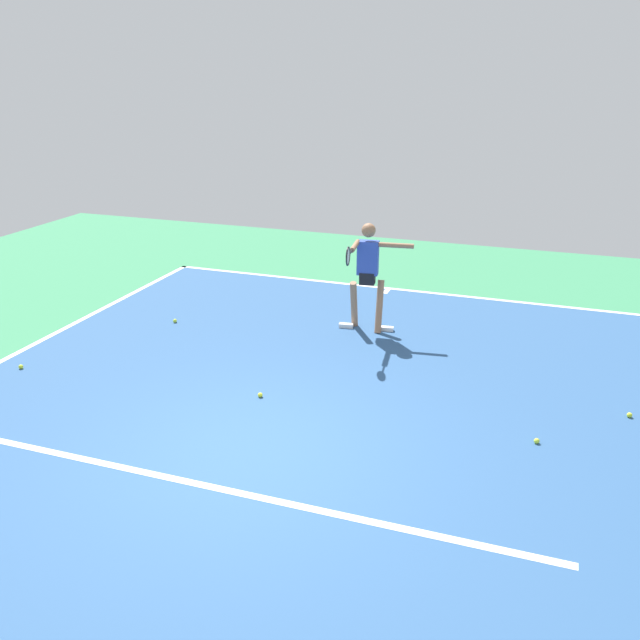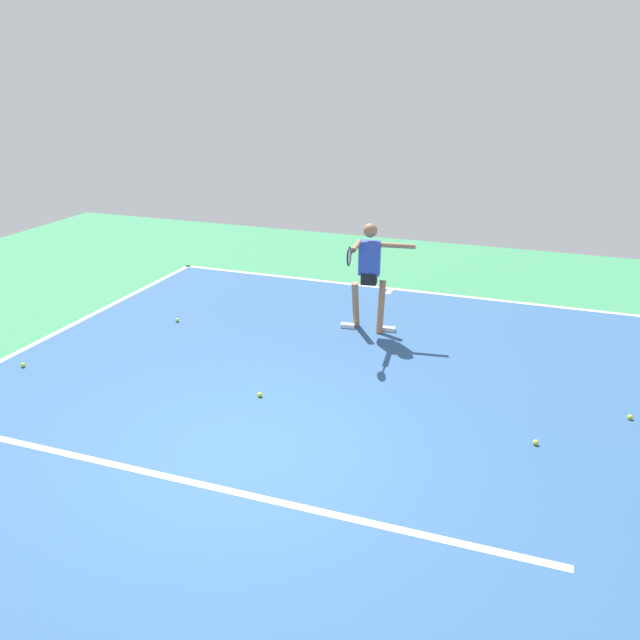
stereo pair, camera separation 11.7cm
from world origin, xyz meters
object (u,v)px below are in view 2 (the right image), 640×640
Objects in this scene: tennis_ball_by_baseline at (177,320)px; tennis_ball_near_player at (23,365)px; tennis_ball_by_sideline at (260,395)px; tennis_player at (369,270)px; tennis_ball_centre_court at (630,417)px; tennis_ball_near_service_line at (536,442)px.

tennis_ball_by_baseline and tennis_ball_near_player have the same top height.
tennis_player is at bearing -103.27° from tennis_ball_by_sideline.
tennis_player is 4.47m from tennis_ball_centre_court.
tennis_player is 5.49m from tennis_ball_near_player.
tennis_ball_near_service_line is 1.00× the size of tennis_ball_centre_court.
tennis_ball_near_service_line is (-2.88, 2.85, -1.02)m from tennis_player.
tennis_ball_by_sideline is at bearing 140.79° from tennis_ball_by_baseline.
tennis_player reaches higher than tennis_ball_centre_court.
tennis_ball_by_sideline is 3.28m from tennis_ball_by_baseline.
tennis_ball_centre_court is at bearing 171.83° from tennis_ball_by_baseline.
tennis_player is 27.73× the size of tennis_ball_by_sideline.
tennis_ball_by_baseline is at bearing 6.31° from tennis_player.
tennis_ball_near_service_line is 1.00× the size of tennis_ball_near_player.
tennis_player is at bearing -44.61° from tennis_ball_near_service_line.
tennis_ball_near_service_line is 1.50m from tennis_ball_centre_court.
tennis_ball_by_baseline is 1.00× the size of tennis_ball_near_player.
tennis_ball_by_baseline is (3.22, 0.77, -1.02)m from tennis_player.
tennis_ball_near_player is (1.14, 2.41, 0.00)m from tennis_ball_by_baseline.
tennis_ball_by_sideline is 1.00× the size of tennis_ball_centre_court.
tennis_ball_near_service_line is at bearing 44.11° from tennis_ball_centre_court.
tennis_player reaches higher than tennis_ball_by_baseline.
tennis_ball_near_player is at bearing 64.75° from tennis_ball_by_baseline.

